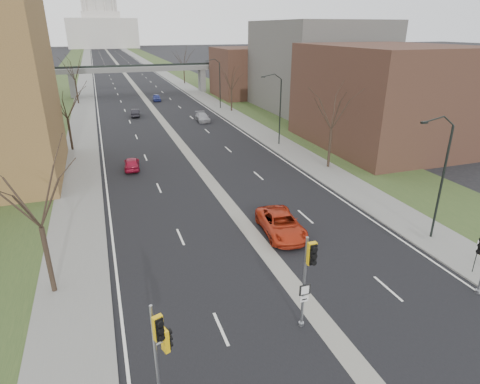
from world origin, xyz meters
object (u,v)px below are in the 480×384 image
signal_pole_left (160,341)px  car_left_far (135,113)px  car_right_mid (202,117)px  car_right_far (157,98)px  signal_pole_median (308,269)px  car_right_near (281,224)px  car_left_near (132,163)px  speed_limit_sign (478,250)px

signal_pole_left → car_left_far: bearing=65.4°
car_right_mid → car_right_far: size_ratio=1.18×
car_left_far → car_right_mid: (9.73, -7.34, 0.02)m
signal_pole_median → car_right_near: (3.11, 9.49, -2.74)m
signal_pole_left → car_right_near: 15.42m
car_left_near → car_right_near: 20.26m
car_left_near → car_right_far: (8.82, 42.04, 0.00)m
signal_pole_median → car_left_near: size_ratio=1.32×
signal_pole_left → car_right_mid: bearing=53.9°
car_right_near → speed_limit_sign: bearing=-38.4°
car_left_near → car_right_far: 42.95m
signal_pole_left → car_left_far: size_ratio=1.20×
car_right_mid → car_right_near: bearing=-93.2°
signal_pole_left → car_left_near: size_ratio=1.21×
speed_limit_sign → car_right_mid: (-4.82, 47.08, -1.01)m
signal_pole_left → signal_pole_median: bearing=-5.9°
signal_pole_median → signal_pole_left: bearing=-165.4°
car_left_far → car_left_near: bearing=90.4°
signal_pole_left → car_right_far: (10.26, 71.57, -2.36)m
signal_pole_median → car_right_far: 69.90m
signal_pole_left → speed_limit_sign: (19.12, 2.77, -1.35)m
signal_pole_left → speed_limit_sign: size_ratio=2.05×
car_right_near → car_right_far: car_right_near is taller
signal_pole_median → speed_limit_sign: bearing=5.2°
signal_pole_left → signal_pole_median: signal_pole_median is taller
car_right_mid → car_right_far: (-4.04, 21.72, -0.00)m
car_right_mid → car_right_far: bearing=103.4°
car_left_far → car_right_near: bearing=103.9°
car_right_far → speed_limit_sign: bearing=-78.6°
signal_pole_left → car_right_mid: 51.91m
car_left_near → car_right_near: bearing=120.9°
signal_pole_left → signal_pole_median: size_ratio=0.92×
car_left_near → signal_pole_left: bearing=92.3°
signal_pole_left → car_right_far: signal_pole_left is taller
car_left_far → car_right_near: car_right_near is taller
speed_limit_sign → signal_pole_median: bearing=178.6°
car_right_mid → car_left_near: bearing=-119.5°
signal_pole_left → car_left_near: (1.44, 29.53, -2.37)m
car_left_near → car_left_far: (3.13, 27.65, -0.01)m
signal_pole_median → car_right_mid: size_ratio=1.11×
car_right_near → car_left_near: bearing=121.3°
speed_limit_sign → car_right_mid: 47.34m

